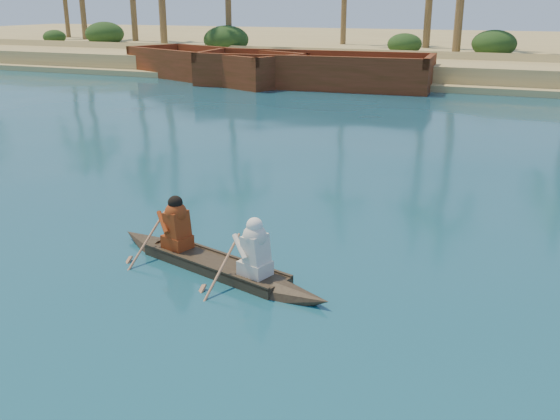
% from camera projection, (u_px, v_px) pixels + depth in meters
% --- Properties ---
extents(ground, '(160.00, 160.00, 0.00)m').
position_uv_depth(ground, '(474.00, 231.00, 13.66)').
color(ground, '#0A2B45').
rests_on(ground, ground).
extents(sandy_embankment, '(150.00, 51.00, 1.50)m').
position_uv_depth(sandy_embankment, '(530.00, 53.00, 54.66)').
color(sandy_embankment, tan).
rests_on(sandy_embankment, ground).
extents(shrub_cluster, '(100.00, 6.00, 2.40)m').
position_uv_depth(shrub_cluster, '(526.00, 59.00, 40.94)').
color(shrub_cluster, '#1C3814').
rests_on(shrub_cluster, ground).
extents(canoe, '(5.20, 2.18, 1.44)m').
position_uv_depth(canoe, '(214.00, 256.00, 11.60)').
color(canoe, '#382E1E').
rests_on(canoe, ground).
extents(barge_left, '(13.86, 9.25, 2.20)m').
position_uv_depth(barge_left, '(212.00, 67.00, 40.19)').
color(barge_left, maroon).
rests_on(barge_left, ground).
extents(barge_mid, '(13.96, 5.50, 2.28)m').
position_uv_depth(barge_mid, '(314.00, 73.00, 36.82)').
color(barge_mid, maroon).
rests_on(barge_mid, ground).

